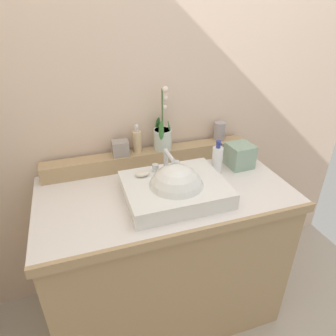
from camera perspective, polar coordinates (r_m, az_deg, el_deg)
name	(u,v)px	position (r m, az deg, el deg)	size (l,w,h in m)	color
floor	(165,309)	(2.12, -0.52, -25.19)	(2.85, 3.84, 0.10)	#B7AC9B
wall_back	(139,69)	(1.69, -5.57, 18.16)	(2.85, 0.20, 2.71)	beige
vanity_cabinet	(165,253)	(1.75, -0.58, -15.93)	(1.23, 0.67, 0.87)	tan
back_ledge	(150,158)	(1.68, -3.51, 1.98)	(1.15, 0.10, 0.09)	tan
sink_basin	(175,190)	(1.40, 1.43, -4.28)	(0.47, 0.38, 0.28)	white
soap_bar	(142,174)	(1.44, -4.90, -1.11)	(0.07, 0.04, 0.02)	beige
potted_plant	(163,136)	(1.65, -1.01, 6.17)	(0.10, 0.12, 0.35)	silver
soap_dispenser	(137,141)	(1.64, -5.90, 5.17)	(0.05, 0.05, 0.15)	#D3B487
tumbler_cup	(219,131)	(1.81, 9.76, 6.93)	(0.06, 0.06, 0.11)	#A2999E
trinket_box	(121,148)	(1.61, -9.00, 3.72)	(0.09, 0.07, 0.08)	gray
lotion_bottle	(217,160)	(1.60, 9.32, 1.60)	(0.06, 0.06, 0.19)	white
tissue_box	(240,156)	(1.70, 13.48, 2.31)	(0.13, 0.13, 0.13)	#8BA892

